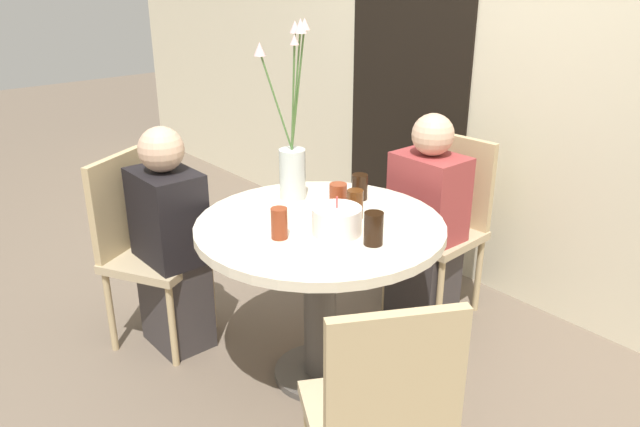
% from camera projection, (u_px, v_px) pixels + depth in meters
% --- Properties ---
extents(ground_plane, '(16.00, 16.00, 0.00)m').
position_uv_depth(ground_plane, '(320.00, 375.00, 2.80)').
color(ground_plane, '#6B5B4C').
extents(wall_back, '(8.00, 0.05, 2.60)m').
position_uv_depth(wall_back, '(518.00, 54.00, 3.08)').
color(wall_back, beige).
rests_on(wall_back, ground_plane).
extents(doorway_panel, '(0.90, 0.01, 2.05)m').
position_uv_depth(doorway_panel, '(406.00, 89.00, 3.66)').
color(doorway_panel, black).
rests_on(doorway_panel, ground_plane).
extents(dining_table, '(1.02, 1.02, 0.74)m').
position_uv_depth(dining_table, '(320.00, 258.00, 2.58)').
color(dining_table, beige).
rests_on(dining_table, ground_plane).
extents(chair_far_back, '(0.43, 0.43, 0.91)m').
position_uv_depth(chair_far_back, '(446.00, 216.00, 3.19)').
color(chair_far_back, tan).
rests_on(chair_far_back, ground_plane).
extents(chair_right_flank, '(0.54, 0.54, 0.91)m').
position_uv_depth(chair_right_flank, '(142.00, 240.00, 2.91)').
color(chair_right_flank, tan).
rests_on(chair_right_flank, ground_plane).
extents(chair_near_front, '(0.54, 0.54, 0.91)m').
position_uv_depth(chair_near_front, '(382.00, 414.00, 1.80)').
color(chair_near_front, tan).
rests_on(chair_near_front, ground_plane).
extents(birthday_cake, '(0.19, 0.19, 0.15)m').
position_uv_depth(birthday_cake, '(337.00, 220.00, 2.41)').
color(birthday_cake, white).
rests_on(birthday_cake, dining_table).
extents(flower_vase, '(0.25, 0.27, 0.77)m').
position_uv_depth(flower_vase, '(292.00, 151.00, 2.71)').
color(flower_vase, silver).
rests_on(flower_vase, dining_table).
extents(side_plate, '(0.20, 0.20, 0.01)m').
position_uv_depth(side_plate, '(325.00, 257.00, 2.22)').
color(side_plate, white).
rests_on(side_plate, dining_table).
extents(drink_glass_0, '(0.06, 0.06, 0.12)m').
position_uv_depth(drink_glass_0, '(279.00, 223.00, 2.36)').
color(drink_glass_0, maroon).
rests_on(drink_glass_0, dining_table).
extents(drink_glass_1, '(0.07, 0.07, 0.12)m').
position_uv_depth(drink_glass_1, '(338.00, 197.00, 2.63)').
color(drink_glass_1, maroon).
rests_on(drink_glass_1, dining_table).
extents(drink_glass_2, '(0.07, 0.07, 0.11)m').
position_uv_depth(drink_glass_2, '(360.00, 187.00, 2.75)').
color(drink_glass_2, black).
rests_on(drink_glass_2, dining_table).
extents(drink_glass_3, '(0.07, 0.07, 0.12)m').
position_uv_depth(drink_glass_3, '(355.00, 204.00, 2.55)').
color(drink_glass_3, '#51280F').
rests_on(drink_glass_3, dining_table).
extents(drink_glass_4, '(0.07, 0.07, 0.13)m').
position_uv_depth(drink_glass_4, '(374.00, 229.00, 2.31)').
color(drink_glass_4, black).
rests_on(drink_glass_4, dining_table).
extents(person_guest, '(0.34, 0.24, 1.07)m').
position_uv_depth(person_guest, '(426.00, 227.00, 3.09)').
color(person_guest, '#383333').
rests_on(person_guest, ground_plane).
extents(person_boy, '(0.34, 0.24, 1.07)m').
position_uv_depth(person_boy, '(171.00, 248.00, 2.86)').
color(person_boy, '#383333').
rests_on(person_boy, ground_plane).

